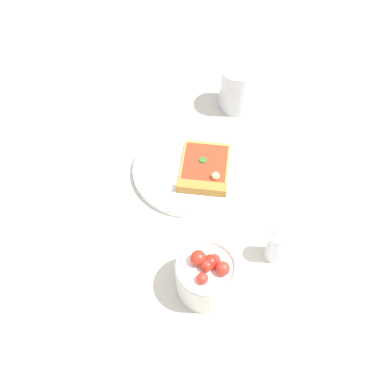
% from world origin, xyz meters
% --- Properties ---
extents(ground_plane, '(2.40, 2.40, 0.00)m').
position_xyz_m(ground_plane, '(0.00, 0.00, 0.00)').
color(ground_plane, beige).
rests_on(ground_plane, ground).
extents(plate, '(0.23, 0.23, 0.01)m').
position_xyz_m(plate, '(0.01, -0.00, 0.01)').
color(plate, white).
rests_on(plate, ground_plane).
extents(pizza_slice_main, '(0.16, 0.14, 0.02)m').
position_xyz_m(pizza_slice_main, '(0.01, -0.03, 0.02)').
color(pizza_slice_main, gold).
rests_on(pizza_slice_main, plate).
extents(salad_bowl, '(0.10, 0.10, 0.09)m').
position_xyz_m(salad_bowl, '(-0.20, -0.14, 0.04)').
color(salad_bowl, white).
rests_on(salad_bowl, ground_plane).
extents(soda_glass, '(0.08, 0.08, 0.10)m').
position_xyz_m(soda_glass, '(0.22, 0.00, 0.05)').
color(soda_glass, silver).
rests_on(soda_glass, ground_plane).
extents(paper_napkin, '(0.17, 0.17, 0.00)m').
position_xyz_m(paper_napkin, '(-0.22, 0.17, 0.00)').
color(paper_napkin, white).
rests_on(paper_napkin, ground_plane).
extents(pepper_shaker, '(0.03, 0.03, 0.08)m').
position_xyz_m(pepper_shaker, '(-0.09, -0.22, 0.04)').
color(pepper_shaker, silver).
rests_on(pepper_shaker, ground_plane).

